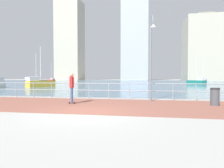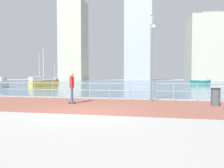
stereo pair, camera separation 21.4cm
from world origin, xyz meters
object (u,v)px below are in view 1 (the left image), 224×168
object	(u,v)px
trash_bin	(215,97)
sailboat_white	(36,82)
lamppost	(151,53)
sailboat_teal	(52,81)
skateboarder	(72,85)
sailboat_ivory	(202,81)
sailboat_gray	(197,82)
sailboat_yellow	(40,83)

from	to	relation	value
trash_bin	sailboat_white	xyz separation A→B (m)	(-25.92, 25.90, 0.14)
lamppost	sailboat_teal	size ratio (longest dim) A/B	0.95
skateboarder	sailboat_ivory	bearing A→B (deg)	66.81
sailboat_ivory	sailboat_gray	distance (m)	10.53
sailboat_teal	lamppost	bearing A→B (deg)	-55.86
sailboat_teal	trash_bin	bearing A→B (deg)	-53.64
sailboat_ivory	sailboat_gray	bearing A→B (deg)	-110.77
sailboat_yellow	sailboat_ivory	bearing A→B (deg)	38.68
sailboat_yellow	sailboat_gray	bearing A→B (deg)	28.50
trash_bin	sailboat_gray	bearing A→B (deg)	78.10
trash_bin	sailboat_white	world-z (taller)	sailboat_white
sailboat_gray	sailboat_teal	bearing A→B (deg)	166.29
skateboarder	sailboat_white	size ratio (longest dim) A/B	0.27
lamppost	sailboat_white	size ratio (longest dim) A/B	0.83
trash_bin	sailboat_white	distance (m)	36.64
sailboat_ivory	sailboat_teal	size ratio (longest dim) A/B	1.07
lamppost	sailboat_white	bearing A→B (deg)	132.67
trash_bin	lamppost	bearing A→B (deg)	158.13
sailboat_gray	sailboat_yellow	bearing A→B (deg)	-151.50
sailboat_ivory	sailboat_gray	xyz separation A→B (m)	(-3.73, -9.85, -0.03)
sailboat_gray	sailboat_white	distance (m)	33.12
lamppost	sailboat_yellow	distance (m)	23.21
sailboat_teal	sailboat_white	distance (m)	15.29
lamppost	skateboarder	xyz separation A→B (m)	(-4.40, -1.91, -1.89)
sailboat_gray	skateboarder	bearing A→B (deg)	-113.91
skateboarder	sailboat_ivory	xyz separation A→B (m)	(18.07, 42.18, -0.48)
skateboarder	sailboat_white	xyz separation A→B (m)	(-18.27, 26.51, -0.44)
skateboarder	sailboat_gray	world-z (taller)	sailboat_gray
lamppost	trash_bin	world-z (taller)	lamppost
skateboarder	trash_bin	xyz separation A→B (m)	(7.65, 0.61, -0.59)
skateboarder	trash_bin	world-z (taller)	skateboarder
sailboat_white	skateboarder	bearing A→B (deg)	-55.42
skateboarder	lamppost	bearing A→B (deg)	23.50
lamppost	trash_bin	distance (m)	4.29
lamppost	sailboat_teal	bearing A→B (deg)	124.14
skateboarder	sailboat_white	distance (m)	32.20
skateboarder	sailboat_yellow	distance (m)	21.70
trash_bin	sailboat_teal	xyz separation A→B (m)	(-29.93, 40.65, 0.07)
sailboat_yellow	lamppost	bearing A→B (deg)	-43.70
trash_bin	sailboat_teal	distance (m)	50.48
skateboarder	sailboat_gray	bearing A→B (deg)	66.09
trash_bin	sailboat_ivory	distance (m)	42.85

